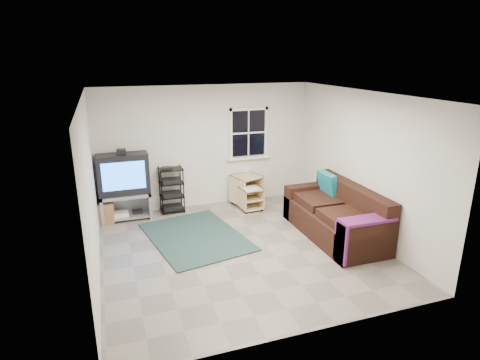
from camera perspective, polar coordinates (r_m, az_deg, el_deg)
name	(u,v)px	position (r m, az deg, el deg)	size (l,w,h in m)	color
room	(248,136)	(8.82, 1.21, 6.24)	(4.60, 4.62, 4.60)	gray
tv_unit	(124,181)	(8.25, -16.20, -0.15)	(0.98, 0.49, 1.44)	#93929A
av_rack	(172,193)	(8.51, -9.68, -1.77)	(0.49, 0.36, 0.98)	black
side_table_left	(245,189)	(8.85, 0.75, -1.25)	(0.71, 0.71, 0.66)	#DBC287
side_table_right	(250,197)	(8.56, 1.49, -2.40)	(0.47, 0.49, 0.51)	#DBC287
sofa	(336,217)	(7.53, 13.55, -5.12)	(0.99, 2.24, 1.02)	black
shag_rug	(196,237)	(7.42, -6.30, -7.99)	(1.52, 2.09, 0.02)	black
paper_bag	(106,214)	(8.28, -18.52, -4.58)	(0.29, 0.19, 0.42)	#996B44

